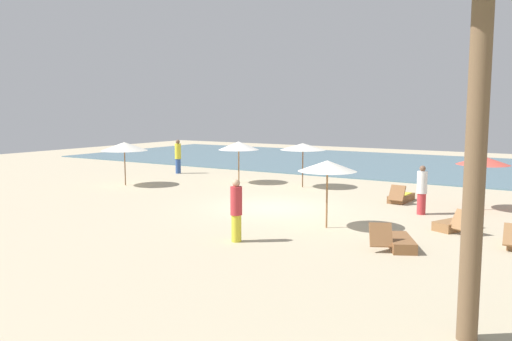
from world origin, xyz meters
name	(u,v)px	position (x,y,z in m)	size (l,w,h in m)	color
ground_plane	(274,207)	(0.00, 0.00, 0.00)	(60.00, 60.00, 0.00)	#BCAD8E
ocean_water	(407,165)	(0.00, 17.00, 0.03)	(48.00, 16.00, 0.06)	slate
umbrella_0	(239,146)	(-4.73, 4.64, 1.84)	(1.99, 1.99, 2.05)	olive
umbrella_1	(327,166)	(3.04, -2.01, 1.92)	(1.79, 1.79, 2.09)	olive
umbrella_2	(124,146)	(-8.90, 1.09, 1.86)	(2.19, 2.19, 2.07)	brown
umbrella_3	(303,147)	(-1.41, 5.04, 1.90)	(2.12, 2.12, 2.06)	brown
umbrella_4	(483,160)	(6.57, 3.61, 1.80)	(1.85, 1.85, 1.96)	olive
lounger_0	(398,242)	(5.62, -3.17, 0.17)	(1.28, 1.73, 0.73)	brown
lounger_1	(456,224)	(6.48, -0.17, 0.17)	(1.22, 1.76, 0.72)	olive
lounger_2	(401,197)	(3.63, 3.68, 0.18)	(0.69, 1.68, 0.73)	brown
person_1	(178,156)	(-9.76, 5.94, 0.97)	(0.48, 0.48, 1.91)	#2D4C8C
person_2	(236,210)	(1.63, -4.87, 0.88)	(0.37, 0.37, 1.74)	yellow
person_4	(422,190)	(4.96, 1.63, 0.86)	(0.45, 0.45, 1.71)	#BF3338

